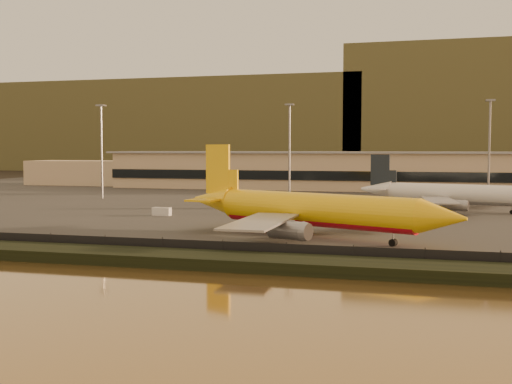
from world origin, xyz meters
The scene contains 11 objects.
ground centered at (0.00, 0.00, 0.00)m, with size 900.00×900.00×0.00m, color black.
embankment centered at (0.00, -17.00, 0.70)m, with size 320.00×7.00×1.40m, color black.
tarmac centered at (0.00, 95.00, 0.10)m, with size 320.00×220.00×0.20m, color #2D2D2D.
perimeter_fence centered at (0.00, -13.00, 1.30)m, with size 300.00×0.05×2.20m, color black.
terminal_building centered at (-14.52, 125.55, 6.25)m, with size 202.00×25.00×12.60m.
apron_light_masts centered at (15.00, 75.00, 15.70)m, with size 152.20×12.20×25.40m.
distant_hills centered at (-20.74, 340.00, 31.39)m, with size 470.00×160.00×70.00m.
dhl_cargo_jet centered at (9.19, 8.02, 4.45)m, with size 45.67×43.21×14.23m.
white_narrowbody_jet centered at (31.30, 57.47, 3.84)m, with size 41.83×39.92×12.21m.
gse_vehicle_yellow centered at (7.30, 29.47, 1.00)m, with size 3.55×1.60×1.60m, color yellow.
gse_vehicle_white centered at (-25.96, 32.30, 1.03)m, with size 3.68×1.65×1.65m, color silver.
Camera 1 is at (26.49, -87.10, 13.73)m, focal length 45.00 mm.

